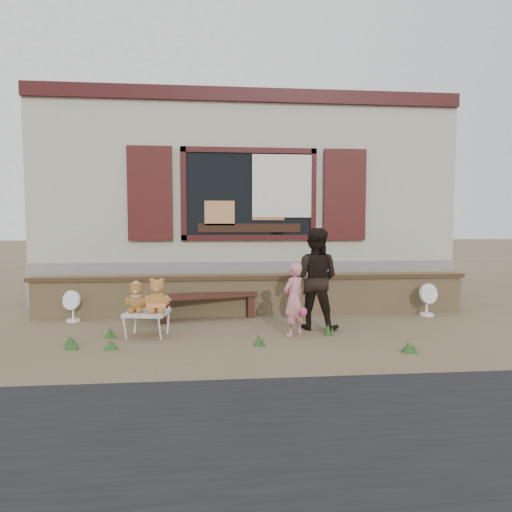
{
  "coord_description": "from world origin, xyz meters",
  "views": [
    {
      "loc": [
        -0.6,
        -5.97,
        1.46
      ],
      "look_at": [
        0.0,
        0.6,
        1.0
      ],
      "focal_mm": 30.0,
      "sensor_mm": 36.0,
      "label": 1
    }
  ],
  "objects": [
    {
      "name": "ground",
      "position": [
        0.0,
        0.0,
        0.0
      ],
      "size": [
        80.0,
        80.0,
        0.0
      ],
      "primitive_type": "plane",
      "color": "brown",
      "rests_on": "ground"
    },
    {
      "name": "shopfront",
      "position": [
        0.0,
        4.49,
        2.0
      ],
      "size": [
        8.04,
        5.13,
        4.0
      ],
      "color": "#A9A188",
      "rests_on": "ground"
    },
    {
      "name": "brick_wall",
      "position": [
        0.0,
        1.0,
        0.34
      ],
      "size": [
        7.1,
        0.36,
        0.67
      ],
      "color": "tan",
      "rests_on": "ground"
    },
    {
      "name": "bench",
      "position": [
        -0.77,
        0.71,
        0.3
      ],
      "size": [
        1.62,
        0.69,
        0.41
      ],
      "rotation": [
        0.0,
        0.0,
        0.23
      ],
      "color": "#361A12",
      "rests_on": "ground"
    },
    {
      "name": "folding_chair",
      "position": [
        -1.53,
        -0.26,
        0.3
      ],
      "size": [
        0.6,
        0.55,
        0.33
      ],
      "rotation": [
        0.0,
        0.0,
        -0.15
      ],
      "color": "beige",
      "rests_on": "ground"
    },
    {
      "name": "teddy_bear_left",
      "position": [
        -1.67,
        -0.24,
        0.53
      ],
      "size": [
        0.32,
        0.29,
        0.39
      ],
      "primitive_type": null,
      "rotation": [
        0.0,
        0.0,
        -0.15
      ],
      "color": "brown",
      "rests_on": "folding_chair"
    },
    {
      "name": "teddy_bear_right",
      "position": [
        -1.39,
        -0.28,
        0.56
      ],
      "size": [
        0.37,
        0.34,
        0.46
      ],
      "primitive_type": null,
      "rotation": [
        0.0,
        0.0,
        -0.15
      ],
      "color": "#955F29",
      "rests_on": "folding_chair"
    },
    {
      "name": "child",
      "position": [
        0.41,
        -0.41,
        0.49
      ],
      "size": [
        0.42,
        0.41,
        0.98
      ],
      "primitive_type": "imported",
      "rotation": [
        0.0,
        0.0,
        3.82
      ],
      "color": "pink",
      "rests_on": "ground"
    },
    {
      "name": "adult",
      "position": [
        0.78,
        -0.05,
        0.72
      ],
      "size": [
        0.86,
        0.79,
        1.44
      ],
      "primitive_type": "imported",
      "rotation": [
        0.0,
        0.0,
        2.71
      ],
      "color": "black",
      "rests_on": "ground"
    },
    {
      "name": "fan_left",
      "position": [
        -2.81,
        0.74,
        0.24
      ],
      "size": [
        0.31,
        0.21,
        0.48
      ],
      "rotation": [
        0.0,
        0.0,
        -0.4
      ],
      "color": "white",
      "rests_on": "ground"
    },
    {
      "name": "fan_right",
      "position": [
        2.81,
        0.65,
        0.27
      ],
      "size": [
        0.34,
        0.22,
        0.53
      ],
      "rotation": [
        0.0,
        0.0,
        0.26
      ],
      "color": "white",
      "rests_on": "ground"
    },
    {
      "name": "grass_tufts",
      "position": [
        -0.9,
        -0.8,
        0.07
      ],
      "size": [
        4.18,
        1.13,
        0.16
      ],
      "color": "#2A4E1F",
      "rests_on": "ground"
    }
  ]
}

